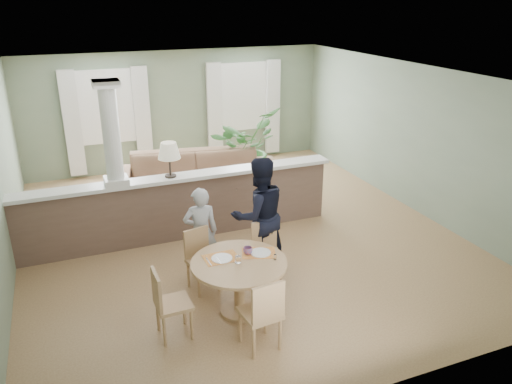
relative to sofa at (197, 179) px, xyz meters
name	(u,v)px	position (x,y,z in m)	size (l,w,h in m)	color
ground	(237,233)	(0.25, -1.62, -0.48)	(8.00, 8.00, 0.00)	tan
room_shell	(222,123)	(0.22, -0.99, 1.33)	(7.02, 8.02, 2.71)	gray
pony_wall	(176,199)	(-0.74, -1.42, 0.23)	(5.32, 0.38, 2.70)	brown
sofa	(197,179)	(0.00, 0.00, 0.00)	(3.29, 1.29, 0.96)	olive
houseplant	(244,148)	(1.22, 0.61, 0.34)	(1.47, 1.28, 1.64)	#2F6327
dining_table	(239,272)	(-0.49, -3.78, 0.10)	(1.22, 1.22, 0.83)	tan
chair_far_boy	(201,256)	(-0.79, -3.02, -0.01)	(0.46, 0.46, 0.86)	tan
chair_far_man	(266,250)	(0.13, -3.18, 0.00)	(0.43, 0.43, 0.87)	tan
chair_near	(263,312)	(-0.50, -4.59, 0.04)	(0.46, 0.46, 0.94)	tan
chair_side	(167,301)	(-1.46, -3.95, 0.01)	(0.42, 0.42, 0.90)	tan
child_person	(201,232)	(-0.68, -2.71, 0.20)	(0.50, 0.33, 1.36)	#9E9FA3
man_person	(259,215)	(0.15, -2.85, 0.39)	(0.85, 0.66, 1.74)	black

